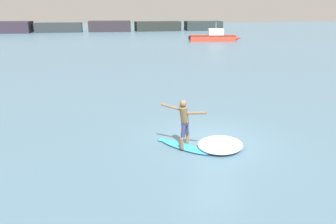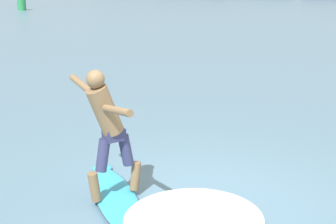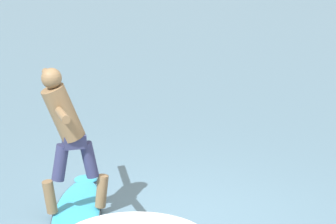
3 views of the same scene
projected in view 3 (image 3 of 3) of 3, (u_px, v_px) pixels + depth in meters
name	position (u px, v px, depth m)	size (l,w,h in m)	color
surfboard	(77.00, 212.00, 9.52)	(1.79, 2.02, 0.22)	#30A1CB
surfer	(65.00, 128.00, 9.14)	(1.42, 1.04, 1.76)	brown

